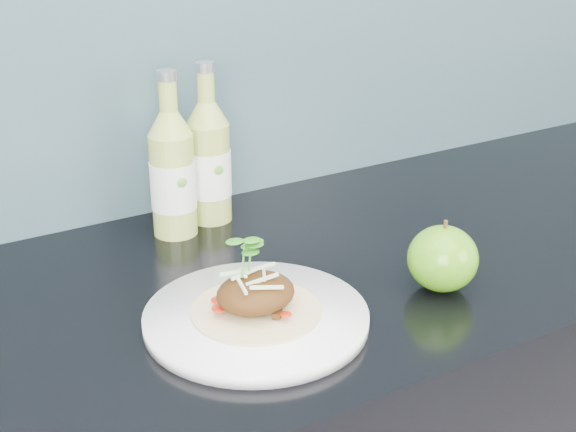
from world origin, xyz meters
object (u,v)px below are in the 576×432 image
at_px(green_apple, 443,259).
at_px(cider_bottle_left, 173,174).
at_px(dinner_plate, 256,318).
at_px(cider_bottle_right, 209,162).

height_order(green_apple, cider_bottle_left, cider_bottle_left).
xyz_separation_m(dinner_plate, green_apple, (0.25, -0.04, 0.03)).
distance_m(dinner_plate, green_apple, 0.25).
xyz_separation_m(green_apple, cider_bottle_right, (-0.16, 0.36, 0.05)).
height_order(dinner_plate, cider_bottle_right, cider_bottle_right).
bearing_deg(dinner_plate, cider_bottle_left, 85.27).
xyz_separation_m(dinner_plate, cider_bottle_left, (0.02, 0.29, 0.09)).
bearing_deg(cider_bottle_right, cider_bottle_left, -153.28).
distance_m(cider_bottle_left, cider_bottle_right, 0.07).
xyz_separation_m(dinner_plate, cider_bottle_right, (0.09, 0.31, 0.09)).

